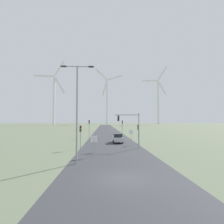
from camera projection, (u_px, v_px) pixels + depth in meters
ground_plane at (122, 178)px, 13.19m from camera, size 600.00×600.00×0.00m
road_surface at (108, 133)px, 61.08m from camera, size 10.00×240.00×0.01m
streetlamp at (77, 101)px, 18.06m from camera, size 3.54×0.32×10.13m
stop_sign_near at (94, 142)px, 21.28m from camera, size 0.81×0.07×2.53m
stop_sign_far at (131, 134)px, 36.37m from camera, size 0.81×0.07×2.39m
traffic_light_post_near_left at (80, 132)px, 26.99m from camera, size 0.28×0.33×3.58m
traffic_light_post_near_right at (138, 130)px, 32.48m from camera, size 0.28×0.34×3.61m
traffic_light_post_mid_left at (89, 125)px, 43.91m from camera, size 0.28×0.34×4.51m
traffic_light_post_mid_right at (122, 125)px, 50.16m from camera, size 0.28×0.33×4.38m
traffic_light_mast_overhead at (130, 123)px, 27.90m from camera, size 3.93×0.34×5.54m
car_approaching at (118, 138)px, 34.52m from camera, size 1.99×4.18×1.83m
wind_turbine_far_left at (54, 95)px, 180.42m from camera, size 29.62×8.47×67.79m
wind_turbine_left at (107, 97)px, 215.39m from camera, size 33.81×4.02×69.53m
wind_turbine_center at (158, 98)px, 217.61m from camera, size 28.61×14.48×71.79m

